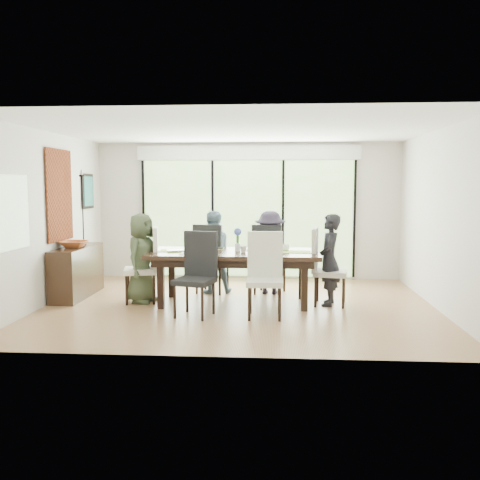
# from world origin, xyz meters

# --- Properties ---
(floor) EXTENTS (6.00, 5.00, 0.01)m
(floor) POSITION_xyz_m (0.00, 0.00, -0.01)
(floor) COLOR brown
(floor) RESTS_ON ground
(ceiling) EXTENTS (6.00, 5.00, 0.01)m
(ceiling) POSITION_xyz_m (0.00, 0.00, 2.71)
(ceiling) COLOR white
(ceiling) RESTS_ON wall_back
(wall_back) EXTENTS (6.00, 0.02, 2.70)m
(wall_back) POSITION_xyz_m (0.00, 2.51, 1.35)
(wall_back) COLOR beige
(wall_back) RESTS_ON floor
(wall_front) EXTENTS (6.00, 0.02, 2.70)m
(wall_front) POSITION_xyz_m (0.00, -2.51, 1.35)
(wall_front) COLOR silver
(wall_front) RESTS_ON floor
(wall_left) EXTENTS (0.02, 5.00, 2.70)m
(wall_left) POSITION_xyz_m (-3.01, 0.00, 1.35)
(wall_left) COLOR white
(wall_left) RESTS_ON floor
(wall_right) EXTENTS (0.02, 5.00, 2.70)m
(wall_right) POSITION_xyz_m (3.01, 0.00, 1.35)
(wall_right) COLOR silver
(wall_right) RESTS_ON floor
(glass_doors) EXTENTS (4.20, 0.02, 2.30)m
(glass_doors) POSITION_xyz_m (0.00, 2.47, 1.20)
(glass_doors) COLOR #598C3F
(glass_doors) RESTS_ON wall_back
(blinds_header) EXTENTS (4.40, 0.06, 0.28)m
(blinds_header) POSITION_xyz_m (0.00, 2.46, 2.50)
(blinds_header) COLOR white
(blinds_header) RESTS_ON wall_back
(mullion_a) EXTENTS (0.05, 0.04, 2.30)m
(mullion_a) POSITION_xyz_m (-2.10, 2.46, 1.20)
(mullion_a) COLOR black
(mullion_a) RESTS_ON wall_back
(mullion_b) EXTENTS (0.05, 0.04, 2.30)m
(mullion_b) POSITION_xyz_m (-0.70, 2.46, 1.20)
(mullion_b) COLOR black
(mullion_b) RESTS_ON wall_back
(mullion_c) EXTENTS (0.05, 0.04, 2.30)m
(mullion_c) POSITION_xyz_m (0.70, 2.46, 1.20)
(mullion_c) COLOR black
(mullion_c) RESTS_ON wall_back
(mullion_d) EXTENTS (0.05, 0.04, 2.30)m
(mullion_d) POSITION_xyz_m (2.10, 2.46, 1.20)
(mullion_d) COLOR black
(mullion_d) RESTS_ON wall_back
(side_window) EXTENTS (0.02, 0.90, 1.00)m
(side_window) POSITION_xyz_m (-2.97, -1.20, 1.50)
(side_window) COLOR #8CAD7F
(side_window) RESTS_ON wall_left
(deck) EXTENTS (6.00, 1.80, 0.10)m
(deck) POSITION_xyz_m (0.00, 3.40, -0.05)
(deck) COLOR brown
(deck) RESTS_ON ground
(rail_top) EXTENTS (6.00, 0.08, 0.06)m
(rail_top) POSITION_xyz_m (0.00, 4.20, 0.55)
(rail_top) COLOR brown
(rail_top) RESTS_ON deck
(foliage_left) EXTENTS (3.20, 3.20, 3.20)m
(foliage_left) POSITION_xyz_m (-1.80, 5.20, 1.44)
(foliage_left) COLOR #14380F
(foliage_left) RESTS_ON ground
(foliage_mid) EXTENTS (4.00, 4.00, 4.00)m
(foliage_mid) POSITION_xyz_m (0.40, 5.80, 1.80)
(foliage_mid) COLOR #14380F
(foliage_mid) RESTS_ON ground
(foliage_right) EXTENTS (2.80, 2.80, 2.80)m
(foliage_right) POSITION_xyz_m (2.20, 5.00, 1.26)
(foliage_right) COLOR #14380F
(foliage_right) RESTS_ON ground
(foliage_far) EXTENTS (3.60, 3.60, 3.60)m
(foliage_far) POSITION_xyz_m (-0.60, 6.50, 1.62)
(foliage_far) COLOR #14380F
(foliage_far) RESTS_ON ground
(table_top) EXTENTS (2.65, 1.21, 0.07)m
(table_top) POSITION_xyz_m (-0.08, 0.15, 0.79)
(table_top) COLOR black
(table_top) RESTS_ON floor
(table_apron) EXTENTS (2.43, 0.99, 0.11)m
(table_apron) POSITION_xyz_m (-0.08, 0.15, 0.69)
(table_apron) COLOR black
(table_apron) RESTS_ON floor
(table_leg_fl) EXTENTS (0.10, 0.10, 0.76)m
(table_leg_fl) POSITION_xyz_m (-1.16, -0.28, 0.38)
(table_leg_fl) COLOR black
(table_leg_fl) RESTS_ON floor
(table_leg_fr) EXTENTS (0.10, 0.10, 0.76)m
(table_leg_fr) POSITION_xyz_m (1.00, -0.28, 0.38)
(table_leg_fr) COLOR black
(table_leg_fr) RESTS_ON floor
(table_leg_bl) EXTENTS (0.10, 0.10, 0.76)m
(table_leg_bl) POSITION_xyz_m (-1.16, 0.58, 0.38)
(table_leg_bl) COLOR black
(table_leg_bl) RESTS_ON floor
(table_leg_br) EXTENTS (0.10, 0.10, 0.76)m
(table_leg_br) POSITION_xyz_m (1.00, 0.58, 0.38)
(table_leg_br) COLOR black
(table_leg_br) RESTS_ON floor
(chair_left_end) EXTENTS (0.60, 0.60, 1.21)m
(chair_left_end) POSITION_xyz_m (-1.58, 0.15, 0.61)
(chair_left_end) COLOR white
(chair_left_end) RESTS_ON floor
(chair_right_end) EXTENTS (0.58, 0.58, 1.21)m
(chair_right_end) POSITION_xyz_m (1.42, 0.15, 0.61)
(chair_right_end) COLOR beige
(chair_right_end) RESTS_ON floor
(chair_far_left) EXTENTS (0.61, 0.61, 1.21)m
(chair_far_left) POSITION_xyz_m (-0.53, 1.00, 0.61)
(chair_far_left) COLOR black
(chair_far_left) RESTS_ON floor
(chair_far_right) EXTENTS (0.61, 0.61, 1.21)m
(chair_far_right) POSITION_xyz_m (0.47, 1.00, 0.61)
(chair_far_right) COLOR black
(chair_far_right) RESTS_ON floor
(chair_near_left) EXTENTS (0.62, 0.62, 1.21)m
(chair_near_left) POSITION_xyz_m (-0.58, -0.72, 0.61)
(chair_near_left) COLOR black
(chair_near_left) RESTS_ON floor
(chair_near_right) EXTENTS (0.51, 0.51, 1.21)m
(chair_near_right) POSITION_xyz_m (0.42, -0.72, 0.61)
(chair_near_right) COLOR silver
(chair_near_right) RESTS_ON floor
(person_left_end) EXTENTS (0.56, 0.74, 1.42)m
(person_left_end) POSITION_xyz_m (-1.56, 0.15, 0.71)
(person_left_end) COLOR #3F4B32
(person_left_end) RESTS_ON floor
(person_right_end) EXTENTS (0.52, 0.72, 1.42)m
(person_right_end) POSITION_xyz_m (1.40, 0.15, 0.71)
(person_right_end) COLOR black
(person_right_end) RESTS_ON floor
(person_far_left) EXTENTS (0.74, 0.56, 1.42)m
(person_far_left) POSITION_xyz_m (-0.53, 0.98, 0.71)
(person_far_left) COLOR slate
(person_far_left) RESTS_ON floor
(person_far_right) EXTENTS (0.70, 0.47, 1.42)m
(person_far_right) POSITION_xyz_m (0.47, 0.98, 0.71)
(person_far_right) COLOR #251F2F
(person_far_right) RESTS_ON floor
(placemat_left) EXTENTS (0.49, 0.35, 0.01)m
(placemat_left) POSITION_xyz_m (-1.03, 0.15, 0.83)
(placemat_left) COLOR #A4BB42
(placemat_left) RESTS_ON table_top
(placemat_right) EXTENTS (0.49, 0.35, 0.01)m
(placemat_right) POSITION_xyz_m (0.87, 0.15, 0.83)
(placemat_right) COLOR #95B942
(placemat_right) RESTS_ON table_top
(placemat_far_l) EXTENTS (0.49, 0.35, 0.01)m
(placemat_far_l) POSITION_xyz_m (-0.53, 0.55, 0.83)
(placemat_far_l) COLOR #98C044
(placemat_far_l) RESTS_ON table_top
(placemat_far_r) EXTENTS (0.49, 0.35, 0.01)m
(placemat_far_r) POSITION_xyz_m (0.47, 0.55, 0.83)
(placemat_far_r) COLOR #7AB440
(placemat_far_r) RESTS_ON table_top
(placemat_paper) EXTENTS (0.49, 0.35, 0.01)m
(placemat_paper) POSITION_xyz_m (-0.63, -0.15, 0.83)
(placemat_paper) COLOR white
(placemat_paper) RESTS_ON table_top
(tablet_far_l) EXTENTS (0.29, 0.20, 0.01)m
(tablet_far_l) POSITION_xyz_m (-0.43, 0.50, 0.84)
(tablet_far_l) COLOR black
(tablet_far_l) RESTS_ON table_top
(tablet_far_r) EXTENTS (0.26, 0.19, 0.01)m
(tablet_far_r) POSITION_xyz_m (0.42, 0.50, 0.84)
(tablet_far_r) COLOR black
(tablet_far_r) RESTS_ON table_top
(papers) EXTENTS (0.33, 0.24, 0.00)m
(papers) POSITION_xyz_m (0.62, 0.10, 0.83)
(papers) COLOR white
(papers) RESTS_ON table_top
(platter_base) EXTENTS (0.29, 0.29, 0.03)m
(platter_base) POSITION_xyz_m (-0.63, -0.15, 0.85)
(platter_base) COLOR white
(platter_base) RESTS_ON table_top
(platter_snacks) EXTENTS (0.22, 0.22, 0.02)m
(platter_snacks) POSITION_xyz_m (-0.63, -0.15, 0.87)
(platter_snacks) COLOR #C68217
(platter_snacks) RESTS_ON table_top
(vase) EXTENTS (0.09, 0.09, 0.13)m
(vase) POSITION_xyz_m (-0.03, 0.20, 0.89)
(vase) COLOR silver
(vase) RESTS_ON table_top
(hyacinth_stems) EXTENTS (0.04, 0.04, 0.18)m
(hyacinth_stems) POSITION_xyz_m (-0.03, 0.20, 1.03)
(hyacinth_stems) COLOR #337226
(hyacinth_stems) RESTS_ON table_top
(hyacinth_blooms) EXTENTS (0.12, 0.12, 0.12)m
(hyacinth_blooms) POSITION_xyz_m (-0.03, 0.20, 1.14)
(hyacinth_blooms) COLOR #4858B4
(hyacinth_blooms) RESTS_ON table_top
(laptop) EXTENTS (0.43, 0.36, 0.03)m
(laptop) POSITION_xyz_m (-0.93, 0.05, 0.84)
(laptop) COLOR silver
(laptop) RESTS_ON table_top
(cup_a) EXTENTS (0.18, 0.18, 0.11)m
(cup_a) POSITION_xyz_m (-0.78, 0.30, 0.88)
(cup_a) COLOR white
(cup_a) RESTS_ON table_top
(cup_b) EXTENTS (0.16, 0.16, 0.10)m
(cup_b) POSITION_xyz_m (0.07, 0.05, 0.88)
(cup_b) COLOR white
(cup_b) RESTS_ON table_top
(cup_c) EXTENTS (0.14, 0.14, 0.11)m
(cup_c) POSITION_xyz_m (0.72, 0.25, 0.88)
(cup_c) COLOR white
(cup_c) RESTS_ON table_top
(book) EXTENTS (0.29, 0.31, 0.02)m
(book) POSITION_xyz_m (0.17, 0.20, 0.84)
(book) COLOR white
(book) RESTS_ON table_top
(sideboard) EXTENTS (0.42, 1.49, 0.84)m
(sideboard) POSITION_xyz_m (-2.76, 0.51, 0.42)
(sideboard) COLOR black
(sideboard) RESTS_ON floor
(bowl) EXTENTS (0.44, 0.44, 0.11)m
(bowl) POSITION_xyz_m (-2.76, 0.41, 0.89)
(bowl) COLOR #954520
(bowl) RESTS_ON sideboard
(candlestick_base) EXTENTS (0.09, 0.09, 0.04)m
(candlestick_base) POSITION_xyz_m (-2.76, 0.86, 0.86)
(candlestick_base) COLOR black
(candlestick_base) RESTS_ON sideboard
(candlestick_shaft) EXTENTS (0.02, 0.02, 1.17)m
(candlestick_shaft) POSITION_xyz_m (-2.76, 0.86, 1.45)
(candlestick_shaft) COLOR black
(candlestick_shaft) RESTS_ON sideboard
(candlestick_pan) EXTENTS (0.09, 0.09, 0.03)m
(candlestick_pan) POSITION_xyz_m (-2.76, 0.86, 2.02)
(candlestick_pan) COLOR black
(candlestick_pan) RESTS_ON sideboard
(candle) EXTENTS (0.03, 0.03, 0.09)m
(candle) POSITION_xyz_m (-2.76, 0.86, 2.08)
(candle) COLOR silver
(candle) RESTS_ON sideboard
(tapestry) EXTENTS (0.02, 1.00, 1.50)m
(tapestry) POSITION_xyz_m (-2.97, 0.40, 1.70)
(tapestry) COLOR maroon
(tapestry) RESTS_ON wall_left
(art_frame) EXTENTS (0.03, 0.55, 0.65)m
(art_frame) POSITION_xyz_m (-2.97, 1.70, 1.75)
(art_frame) COLOR black
(art_frame) RESTS_ON wall_left
(art_canvas) EXTENTS (0.01, 0.45, 0.55)m
(art_canvas) POSITION_xyz_m (-2.95, 1.70, 1.75)
(art_canvas) COLOR #1C5A59
(art_canvas) RESTS_ON wall_left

